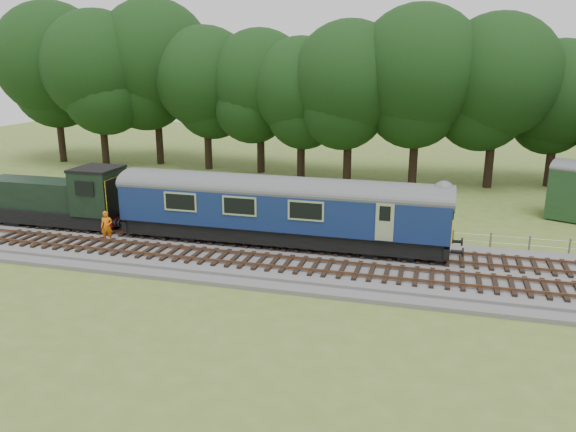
% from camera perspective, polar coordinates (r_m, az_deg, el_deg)
% --- Properties ---
extents(ground, '(120.00, 120.00, 0.00)m').
position_cam_1_polar(ground, '(29.58, 0.70, -4.55)').
color(ground, '#506926').
rests_on(ground, ground).
extents(ballast, '(70.00, 7.00, 0.35)m').
position_cam_1_polar(ballast, '(29.52, 0.70, -4.23)').
color(ballast, '#4C4C4F').
rests_on(ballast, ground).
extents(track_north, '(67.20, 2.40, 0.21)m').
position_cam_1_polar(track_north, '(30.72, 1.37, -2.95)').
color(track_north, black).
rests_on(track_north, ballast).
extents(track_south, '(67.20, 2.40, 0.21)m').
position_cam_1_polar(track_south, '(27.98, -0.14, -4.84)').
color(track_south, black).
rests_on(track_south, ballast).
extents(fence, '(64.00, 0.12, 1.00)m').
position_cam_1_polar(fence, '(33.71, 2.64, -1.99)').
color(fence, '#6B6054').
rests_on(fence, ground).
extents(tree_line, '(70.00, 8.00, 18.00)m').
position_cam_1_polar(tree_line, '(50.40, 7.09, 3.85)').
color(tree_line, black).
rests_on(tree_line, ground).
extents(dmu_railcar, '(18.05, 2.86, 3.88)m').
position_cam_1_polar(dmu_railcar, '(30.40, -0.83, 1.16)').
color(dmu_railcar, black).
rests_on(dmu_railcar, ground).
extents(shunter_loco, '(8.91, 2.60, 3.38)m').
position_cam_1_polar(shunter_loco, '(36.84, -22.12, 1.57)').
color(shunter_loco, black).
rests_on(shunter_loco, ground).
extents(worker, '(0.76, 0.67, 1.76)m').
position_cam_1_polar(worker, '(32.77, -17.93, -1.04)').
color(worker, '#DE600B').
rests_on(worker, ballast).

